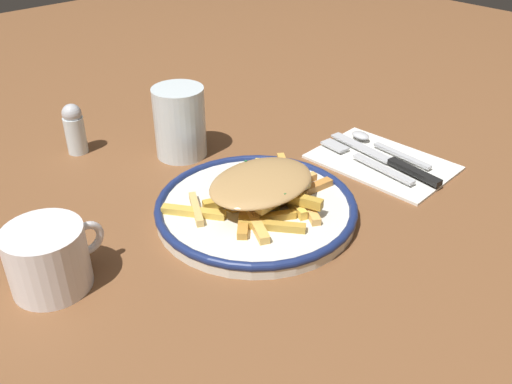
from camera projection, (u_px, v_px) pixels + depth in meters
name	position (u px, v px, depth m)	size (l,w,h in m)	color
ground_plane	(256.00, 215.00, 0.74)	(2.60, 2.60, 0.00)	brown
plate	(256.00, 208.00, 0.73)	(0.27, 0.27, 0.02)	silver
fries_heap	(260.00, 188.00, 0.73)	(0.22, 0.17, 0.04)	#EBAA48
napkin	(382.00, 161.00, 0.86)	(0.14, 0.20, 0.01)	white
fork	(366.00, 160.00, 0.85)	(0.03, 0.18, 0.01)	silver
knife	(392.00, 162.00, 0.84)	(0.03, 0.21, 0.01)	black
spoon	(376.00, 143.00, 0.89)	(0.02, 0.15, 0.01)	silver
water_glass	(180.00, 122.00, 0.86)	(0.08, 0.08, 0.11)	silver
coffee_mug	(49.00, 258.00, 0.60)	(0.11, 0.09, 0.07)	white
salt_shaker	(74.00, 128.00, 0.87)	(0.03, 0.03, 0.08)	silver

